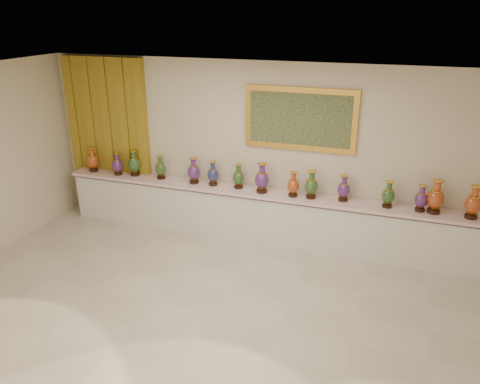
{
  "coord_description": "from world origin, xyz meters",
  "views": [
    {
      "loc": [
        1.99,
        -4.75,
        3.77
      ],
      "look_at": [
        -0.21,
        1.7,
        1.07
      ],
      "focal_mm": 35.0,
      "sensor_mm": 36.0,
      "label": 1
    }
  ],
  "objects_px": {
    "vase_0": "(93,161)",
    "counter": "(263,216)",
    "vase_1": "(117,165)",
    "vase_2": "(134,164)"
  },
  "relations": [
    {
      "from": "vase_0",
      "to": "vase_1",
      "type": "xyz_separation_m",
      "value": [
        0.54,
        -0.02,
        -0.02
      ]
    },
    {
      "from": "counter",
      "to": "vase_1",
      "type": "xyz_separation_m",
      "value": [
        -2.76,
        -0.05,
        0.65
      ]
    },
    {
      "from": "counter",
      "to": "vase_0",
      "type": "xyz_separation_m",
      "value": [
        -3.3,
        -0.04,
        0.67
      ]
    },
    {
      "from": "vase_0",
      "to": "vase_2",
      "type": "xyz_separation_m",
      "value": [
        0.85,
        0.05,
        0.0
      ]
    },
    {
      "from": "counter",
      "to": "vase_2",
      "type": "distance_m",
      "value": 2.54
    },
    {
      "from": "vase_0",
      "to": "counter",
      "type": "bearing_deg",
      "value": 0.61
    },
    {
      "from": "vase_2",
      "to": "counter",
      "type": "bearing_deg",
      "value": -0.37
    },
    {
      "from": "vase_1",
      "to": "vase_0",
      "type": "bearing_deg",
      "value": 177.97
    },
    {
      "from": "vase_0",
      "to": "vase_1",
      "type": "height_order",
      "value": "vase_0"
    },
    {
      "from": "vase_1",
      "to": "vase_2",
      "type": "relative_size",
      "value": 0.89
    }
  ]
}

